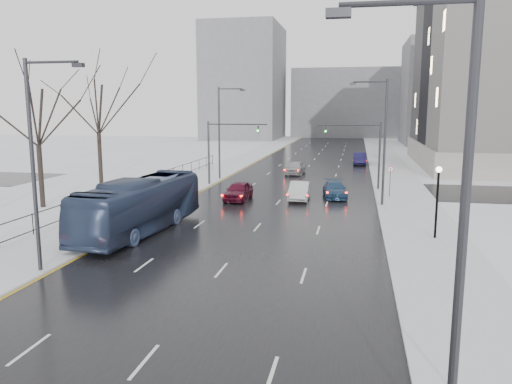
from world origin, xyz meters
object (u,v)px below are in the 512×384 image
Objects in this scene: streetlight_r_near at (452,218)px; mast_signal_left at (219,145)px; mast_signal_right at (368,147)px; no_uturn_sign at (390,172)px; sedan_right_near at (299,191)px; lamppost_r_mid at (438,192)px; sedan_center_far at (296,168)px; sedan_right_distant at (360,159)px; sedan_right_far at (335,190)px; tree_park_d at (43,208)px; tree_park_e at (102,188)px; streetlight_l_far at (221,128)px; streetlight_r_mid at (382,136)px; streetlight_l_near at (37,156)px; sedan_center_near at (238,191)px.

mast_signal_left is (-15.49, 38.00, -1.51)m from streetlight_r_near.
mast_signal_right is 2.41× the size of no_uturn_sign.
lamppost_r_mid is at bearing -52.35° from sedan_right_near.
sedan_right_near is at bearing -76.04° from sedan_center_far.
mast_signal_left is 2.41× the size of no_uturn_sign.
lamppost_r_mid is 1.59× the size of no_uturn_sign.
sedan_right_far is at bearing -95.80° from sedan_right_distant.
no_uturn_sign is at bearing -64.89° from mast_signal_right.
mast_signal_right is 22.26m from sedan_right_distant.
tree_park_d is 17.96m from mast_signal_left.
lamppost_r_mid is 0.93× the size of sedan_center_far.
streetlight_r_near reaches higher than mast_signal_right.
tree_park_e is 12.29m from mast_signal_left.
no_uturn_sign is 17.22m from sedan_center_far.
sedan_right_far is at bearing -34.61° from streetlight_l_far.
tree_park_d is at bearing -165.01° from sedan_right_far.
tree_park_e is at bearing 127.79° from streetlight_r_near.
mast_signal_left is at bearing 20.19° from tree_park_e.
tree_park_e reaches higher than sedan_center_far.
streetlight_r_mid is 10.73m from lamppost_r_mid.
sedan_right_near is at bearing 101.79° from streetlight_r_near.
tree_park_d is 35.80m from streetlight_r_near.
streetlight_r_near is (25.97, -24.00, 5.62)m from tree_park_d.
streetlight_r_near and streetlight_l_near have the same top height.
streetlight_l_far is 2.34× the size of lamppost_r_mid.
sedan_right_distant is (10.23, 29.69, 0.03)m from sedan_center_near.
tree_park_e is 1.35× the size of streetlight_l_far.
no_uturn_sign is at bearing 1.41° from sedan_right_far.
streetlight_r_near is 33.82m from sedan_right_far.
streetlight_r_mid is 12.62m from sedan_center_near.
streetlight_l_near is 1.00× the size of streetlight_l_far.
mast_signal_right is at bearing 51.64° from sedan_right_far.
streetlight_l_far is at bearing 137.83° from sedan_right_far.
sedan_right_near is at bearing 21.35° from tree_park_d.
sedan_center_near is 8.52m from sedan_right_far.
sedan_right_distant is at bearing 91.56° from mast_signal_right.
streetlight_r_mid is 17.50m from mast_signal_left.
streetlight_l_near is 26.93m from sedan_right_far.
no_uturn_sign is 0.54× the size of sedan_right_distant.
no_uturn_sign is at bearing -85.62° from sedan_right_distant.
streetlight_l_near is 1.54× the size of mast_signal_left.
sedan_right_near is (8.90, -6.42, -3.30)m from mast_signal_left.
sedan_center_near is (-10.83, -7.67, -3.28)m from mast_signal_right.
tree_park_d is 29.23m from lamppost_r_mid.
sedan_right_distant is at bearing 96.10° from lamppost_r_mid.
streetlight_r_near is 2.01× the size of sedan_right_distant.
streetlight_l_far is at bearing 131.06° from lamppost_r_mid.
sedan_right_distant is at bearing 55.74° from tree_park_d.
sedan_right_distant reaches higher than sedan_center_near.
streetlight_l_near is 32.00m from streetlight_l_far.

